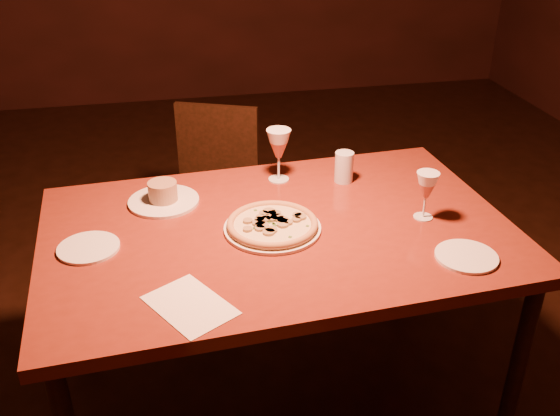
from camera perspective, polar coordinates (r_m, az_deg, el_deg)
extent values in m
plane|color=black|center=(2.61, -4.63, -15.03)|extent=(7.00, 7.00, 0.00)
cube|color=maroon|center=(1.99, -0.18, -2.30)|extent=(1.53, 1.03, 0.04)
cylinder|color=black|center=(2.52, -17.80, -7.29)|extent=(0.05, 0.05, 0.75)
cylinder|color=black|center=(2.19, 20.73, -14.13)|extent=(0.05, 0.05, 0.75)
cylinder|color=black|center=(2.74, 11.39, -3.21)|extent=(0.05, 0.05, 0.75)
cube|color=black|center=(2.95, -6.54, 0.81)|extent=(0.52, 0.52, 0.04)
cube|color=black|center=(3.02, -5.75, 5.94)|extent=(0.38, 0.18, 0.38)
cylinder|color=black|center=(2.98, -10.18, -4.16)|extent=(0.03, 0.03, 0.41)
cylinder|color=black|center=(3.24, -8.25, -1.13)|extent=(0.03, 0.03, 0.41)
cylinder|color=black|center=(2.89, -4.13, -4.87)|extent=(0.03, 0.03, 0.41)
cylinder|color=black|center=(3.15, -2.67, -1.69)|extent=(0.03, 0.03, 0.41)
cylinder|color=white|center=(1.97, -0.70, -1.86)|extent=(0.31, 0.31, 0.01)
cylinder|color=beige|center=(1.96, -0.70, -1.58)|extent=(0.28, 0.28, 0.01)
torus|color=tan|center=(1.96, -0.70, -1.44)|extent=(0.29, 0.29, 0.02)
cylinder|color=white|center=(2.16, -10.58, 0.62)|extent=(0.24, 0.24, 0.01)
cylinder|color=#9D7659|center=(2.15, -10.67, 1.52)|extent=(0.10, 0.10, 0.07)
cylinder|color=silver|center=(2.27, 5.87, 3.75)|extent=(0.07, 0.07, 0.11)
cylinder|color=white|center=(1.96, -17.10, -3.49)|extent=(0.19, 0.19, 0.01)
cylinder|color=white|center=(1.91, 16.67, -4.26)|extent=(0.18, 0.18, 0.01)
cube|color=white|center=(1.66, -8.23, -8.80)|extent=(0.26, 0.29, 0.00)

